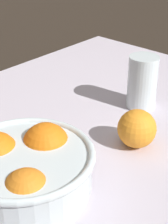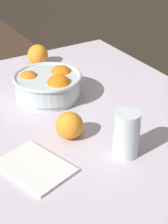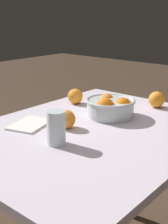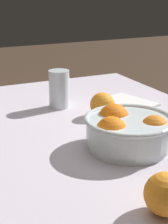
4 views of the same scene
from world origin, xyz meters
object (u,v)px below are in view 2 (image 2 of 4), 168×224
(orange_loose_near_bowl, at_px, (69,125))
(orange_loose_front, at_px, (38,55))
(juice_glass, at_px, (126,136))
(fruit_bowl, at_px, (49,85))

(orange_loose_near_bowl, distance_m, orange_loose_front, 0.52)
(orange_loose_near_bowl, bearing_deg, juice_glass, 30.98)
(fruit_bowl, bearing_deg, orange_loose_front, 162.06)
(orange_loose_front, bearing_deg, orange_loose_near_bowl, -15.71)
(juice_glass, bearing_deg, orange_loose_front, 174.98)
(orange_loose_front, bearing_deg, fruit_bowl, -17.94)
(juice_glass, distance_m, orange_loose_front, 0.64)
(juice_glass, height_order, orange_loose_near_bowl, juice_glass)
(fruit_bowl, height_order, juice_glass, juice_glass)
(fruit_bowl, distance_m, juice_glass, 0.37)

